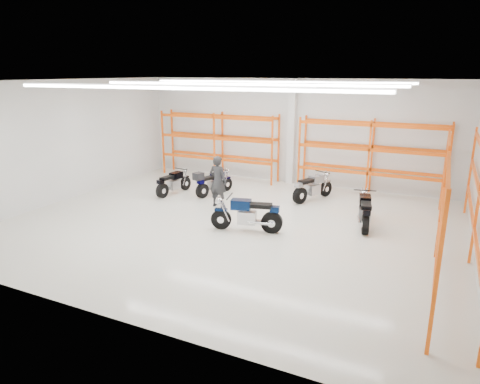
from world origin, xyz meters
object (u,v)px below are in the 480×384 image
at_px(motorcycle_main, 250,215).
at_px(structural_column, 292,132).
at_px(motorcycle_back_b, 212,183).
at_px(motorcycle_back_a, 172,183).
at_px(standing_man, 218,182).
at_px(motorcycle_back_d, 365,212).
at_px(motorcycle_back_c, 312,188).

height_order(motorcycle_main, structural_column, structural_column).
bearing_deg(motorcycle_main, structural_column, 97.52).
bearing_deg(motorcycle_back_b, motorcycle_back_a, -158.96).
xyz_separation_m(motorcycle_main, standing_man, (-2.07, 1.80, 0.43)).
relative_size(motorcycle_main, motorcycle_back_b, 1.11).
bearing_deg(motorcycle_back_d, motorcycle_main, -148.40).
relative_size(motorcycle_main, structural_column, 0.49).
distance_m(motorcycle_back_d, standing_man, 5.21).
distance_m(motorcycle_back_b, standing_man, 1.61).
relative_size(motorcycle_back_d, standing_man, 1.13).
distance_m(motorcycle_back_a, structural_column, 5.55).
xyz_separation_m(motorcycle_main, motorcycle_back_d, (3.12, 1.92, -0.02)).
bearing_deg(motorcycle_back_d, structural_column, 132.68).
relative_size(standing_man, structural_column, 0.42).
bearing_deg(motorcycle_back_a, standing_man, -14.99).
bearing_deg(motorcycle_main, standing_man, 138.99).
xyz_separation_m(motorcycle_back_a, structural_column, (3.67, 3.74, 1.80)).
relative_size(motorcycle_back_a, motorcycle_back_d, 0.92).
relative_size(motorcycle_back_a, standing_man, 1.03).
relative_size(motorcycle_back_c, standing_man, 1.06).
bearing_deg(standing_man, motorcycle_back_c, -138.62).
bearing_deg(structural_column, standing_man, -105.86).
relative_size(motorcycle_main, motorcycle_back_a, 1.14).
bearing_deg(motorcycle_back_b, standing_man, -51.93).
xyz_separation_m(motorcycle_back_a, standing_man, (2.42, -0.65, 0.50)).
height_order(motorcycle_back_d, structural_column, structural_column).
bearing_deg(motorcycle_main, motorcycle_back_b, 135.05).
distance_m(motorcycle_back_b, motorcycle_back_c, 3.93).
distance_m(motorcycle_main, structural_column, 6.48).
bearing_deg(standing_man, motorcycle_back_a, -11.77).
height_order(motorcycle_back_a, structural_column, structural_column).
xyz_separation_m(motorcycle_main, motorcycle_back_a, (-4.49, 2.45, -0.07)).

